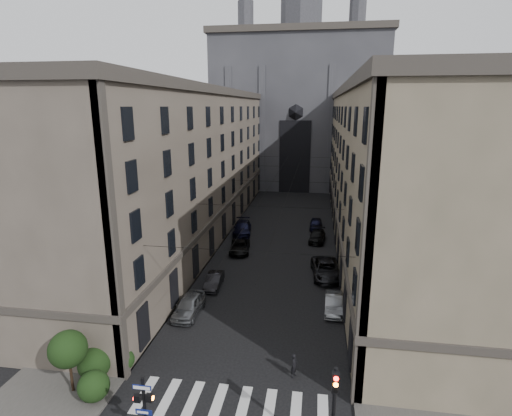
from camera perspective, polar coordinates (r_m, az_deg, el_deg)
The scene contains 19 objects.
sidewalk_left at distance 54.72m, azimuth -7.47°, elevation -3.39°, with size 7.00×80.00×0.15m, color #383533.
sidewalk_right at distance 52.99m, azimuth 14.98°, elevation -4.36°, with size 7.00×80.00×0.15m, color #383533.
zebra_crossing at distance 25.60m, azimuth -3.65°, elevation -26.15°, with size 11.00×3.20×0.01m, color beige.
building_left at distance 53.57m, azimuth -10.83°, elevation 6.28°, with size 13.60×60.60×18.85m.
building_right at distance 51.30m, azimuth 18.92°, elevation 5.41°, with size 13.60×60.60×18.85m.
gothic_tower at distance 89.05m, azimuth 6.17°, elevation 15.02°, with size 35.00×23.00×58.00m.
pedestrian_signal_left at distance 22.51m, azimuth -15.65°, elevation -25.71°, with size 1.02×0.38×4.00m.
traffic_light_right at distance 20.78m, azimuth 11.10°, elevation -25.89°, with size 0.34×0.50×5.20m.
shrub_cluster at distance 27.43m, azimuth -22.97°, elevation -19.63°, with size 3.90×4.40×3.90m.
tram_wires at distance 50.68m, azimuth 3.65°, elevation 3.65°, with size 14.00×60.00×0.43m.
car_left_near at distance 34.08m, azimuth -9.55°, elevation -13.56°, with size 1.86×4.62×1.57m, color slate.
car_left_midnear at distance 38.50m, azimuth -6.02°, elevation -10.28°, with size 1.35×3.86×1.27m, color black.
car_left_midfar at distance 46.94m, azimuth -2.35°, elevation -5.54°, with size 2.22×4.82×1.34m, color black.
car_left_far at distance 53.45m, azimuth -1.98°, elevation -2.87°, with size 2.28×5.61×1.63m, color black.
car_right_near at distance 34.78m, azimuth 11.04°, elevation -13.24°, with size 1.42×4.08×1.35m, color slate.
car_right_midnear at distance 40.94m, azimuth 9.98°, elevation -8.60°, with size 2.70×5.86×1.63m, color black.
car_right_midfar at distance 51.16m, azimuth 8.74°, elevation -4.01°, with size 1.87×4.60×1.33m, color black.
car_right_far at distance 56.17m, azimuth 8.56°, elevation -2.28°, with size 1.69×4.20×1.43m, color black.
pedestrian at distance 27.10m, azimuth 5.48°, elevation -21.48°, with size 0.58×0.38×1.59m, color black.
Camera 1 is at (4.42, -13.97, 16.62)m, focal length 28.00 mm.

